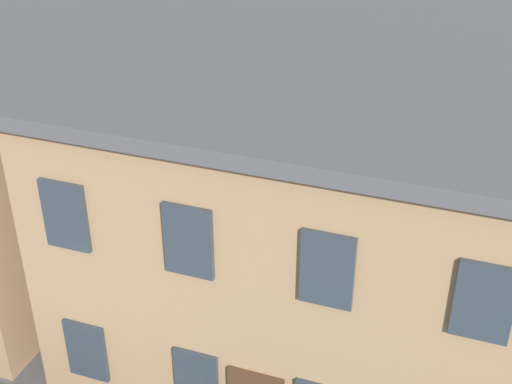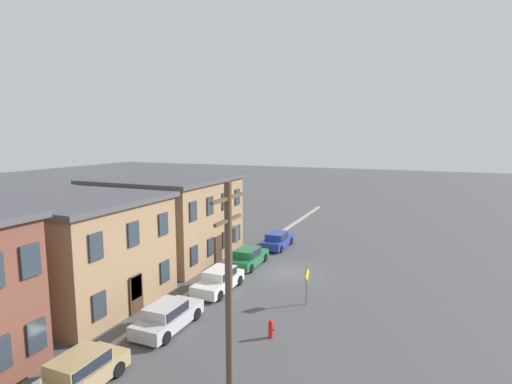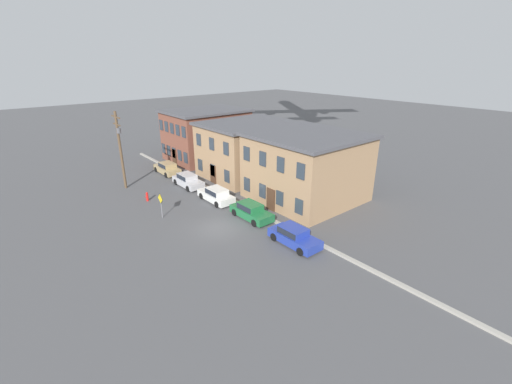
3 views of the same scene
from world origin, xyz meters
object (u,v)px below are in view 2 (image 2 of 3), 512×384
at_px(car_blue, 277,240).
at_px(utility_pole, 229,282).
at_px(fire_hydrant, 271,329).
at_px(car_green, 248,257).
at_px(car_silver, 167,315).
at_px(caution_sign, 307,279).
at_px(car_white, 219,279).
at_px(car_tan, 77,373).

xyz_separation_m(car_blue, utility_pole, (-21.01, -5.61, 4.08)).
bearing_deg(fire_hydrant, car_green, 29.66).
xyz_separation_m(car_silver, fire_hydrant, (1.22, -5.41, -0.27)).
distance_m(caution_sign, fire_hydrant, 4.83).
bearing_deg(car_white, caution_sign, -89.61).
bearing_deg(car_tan, utility_pole, -73.53).
height_order(car_silver, fire_hydrant, car_silver).
relative_size(utility_pole, fire_hydrant, 8.93).
relative_size(car_silver, car_blue, 1.00).
bearing_deg(car_blue, car_silver, 179.67).
bearing_deg(car_blue, utility_pole, -165.05).
bearing_deg(car_blue, car_white, 179.39).
bearing_deg(car_silver, fire_hydrant, -77.32).
height_order(car_silver, caution_sign, caution_sign).
xyz_separation_m(car_green, caution_sign, (-5.29, -6.25, 0.84)).
relative_size(car_green, caution_sign, 1.84).
distance_m(car_tan, fire_hydrant, 9.02).
bearing_deg(utility_pole, car_white, 30.18).
bearing_deg(fire_hydrant, caution_sign, -7.08).
height_order(car_white, caution_sign, caution_sign).
height_order(car_tan, car_green, same).
distance_m(car_white, fire_hydrant, 7.13).
xyz_separation_m(car_white, caution_sign, (0.04, -6.01, 0.84)).
height_order(car_tan, car_blue, same).
bearing_deg(car_green, car_white, -177.36).
xyz_separation_m(caution_sign, utility_pole, (-9.89, 0.28, 3.24)).
bearing_deg(utility_pole, caution_sign, -1.61).
height_order(car_tan, car_silver, same).
xyz_separation_m(car_tan, car_white, (11.62, -0.26, 0.00)).
xyz_separation_m(car_silver, car_blue, (17.01, -0.10, 0.00)).
relative_size(car_green, utility_pole, 0.51).
distance_m(car_green, fire_hydrant, 11.46).
bearing_deg(utility_pole, car_blue, 14.95).
bearing_deg(car_blue, caution_sign, -152.11).
relative_size(car_tan, car_green, 1.00).
bearing_deg(car_green, caution_sign, -130.24).
height_order(car_blue, utility_pole, utility_pole).
bearing_deg(car_tan, car_green, -0.05).
xyz_separation_m(car_tan, car_silver, (5.78, -0.28, 0.00)).
relative_size(caution_sign, utility_pole, 0.28).
relative_size(car_white, fire_hydrant, 4.58).
bearing_deg(car_silver, car_green, 1.36).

